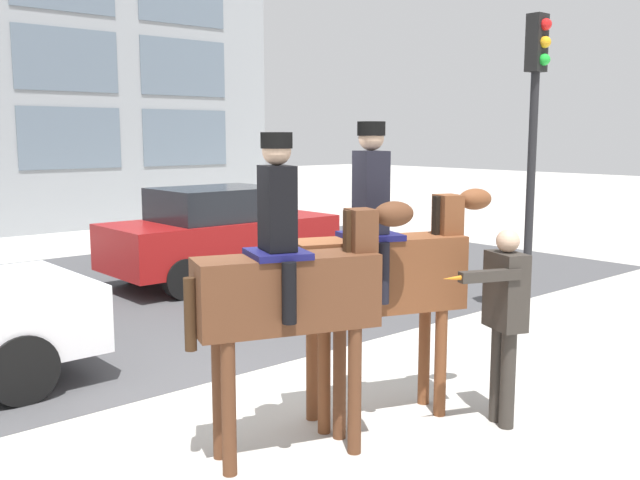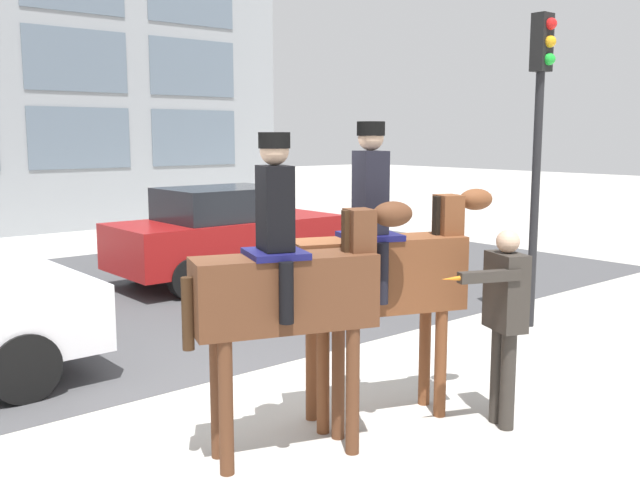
% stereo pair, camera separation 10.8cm
% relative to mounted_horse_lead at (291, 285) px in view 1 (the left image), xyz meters
% --- Properties ---
extents(ground_plane, '(80.00, 80.00, 0.00)m').
position_rel_mounted_horse_lead_xyz_m(ground_plane, '(0.57, 1.36, -1.39)').
color(ground_plane, '#B2AFA8').
extents(road_surface, '(19.41, 8.50, 0.01)m').
position_rel_mounted_horse_lead_xyz_m(road_surface, '(0.57, 6.11, -1.38)').
color(road_surface, '#444447').
rests_on(road_surface, ground_plane).
extents(mounted_horse_lead, '(1.81, 0.90, 2.55)m').
position_rel_mounted_horse_lead_xyz_m(mounted_horse_lead, '(0.00, 0.00, 0.00)').
color(mounted_horse_lead, '#59331E').
rests_on(mounted_horse_lead, ground_plane).
extents(mounted_horse_companion, '(1.90, 0.98, 2.65)m').
position_rel_mounted_horse_lead_xyz_m(mounted_horse_companion, '(1.09, 0.09, 0.00)').
color(mounted_horse_companion, brown).
rests_on(mounted_horse_companion, ground_plane).
extents(pedestrian_bystander, '(0.91, 0.45, 1.74)m').
position_rel_mounted_horse_lead_xyz_m(pedestrian_bystander, '(1.76, -0.74, -0.36)').
color(pedestrian_bystander, '#332D28').
rests_on(pedestrian_bystander, ground_plane).
extents(street_car_far_lane, '(3.98, 1.80, 1.64)m').
position_rel_mounted_horse_lead_xyz_m(street_car_far_lane, '(3.33, 6.15, -0.55)').
color(street_car_far_lane, maroon).
rests_on(street_car_far_lane, ground_plane).
extents(traffic_light, '(0.24, 0.29, 4.05)m').
position_rel_mounted_horse_lead_xyz_m(traffic_light, '(4.82, 1.00, 1.33)').
color(traffic_light, black).
rests_on(traffic_light, ground_plane).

